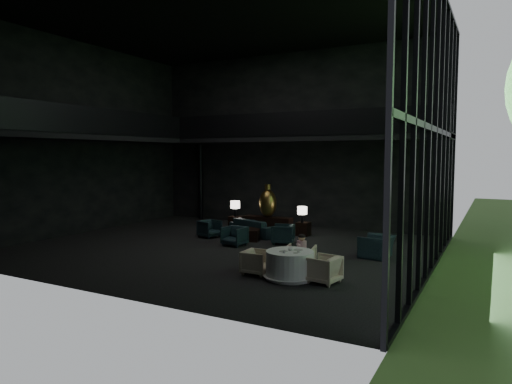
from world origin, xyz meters
The scene contains 35 objects.
floor centered at (0.00, 0.00, 0.00)m, with size 14.00×12.00×0.02m, color black.
ceiling centered at (0.00, 0.00, 8.00)m, with size 14.00×12.00×0.02m, color black.
wall_back centered at (0.00, 6.00, 4.00)m, with size 14.00×0.04×8.00m, color black.
wall_front centered at (0.00, -6.00, 4.00)m, with size 14.00×0.04×8.00m, color black.
wall_left centered at (-7.00, 0.00, 4.00)m, with size 0.04×12.00×8.00m, color black.
curtain_wall centered at (6.95, 0.00, 4.00)m, with size 0.20×12.00×8.00m, color black, non-canonical shape.
mezzanine_left centered at (-6.00, 0.00, 4.00)m, with size 2.00×12.00×0.25m, color black.
mezzanine_back centered at (1.00, 5.00, 4.00)m, with size 12.00×2.00×0.25m, color black.
railing_left centered at (-5.00, 0.00, 4.60)m, with size 0.06×12.00×1.00m, color black.
railing_back centered at (1.00, 4.00, 4.60)m, with size 12.00×0.06×1.00m, color black.
column_nw centered at (-5.00, 5.70, 2.00)m, with size 0.24×0.24×4.00m, color black.
column_ne centered at (4.80, 4.00, 2.00)m, with size 0.24×0.24×4.00m, color black.
console centered at (-0.05, 3.59, 0.34)m, with size 2.14×0.49×0.68m, color black.
bronze_urn centered at (-0.05, 3.56, 1.27)m, with size 0.74×0.74×1.39m.
side_table_left centered at (-1.65, 3.64, 0.30)m, with size 0.54×0.54×0.59m, color black.
table_lamp_left centered at (-1.65, 3.55, 1.09)m, with size 0.41×0.41×0.69m.
side_table_right centered at (1.55, 3.65, 0.28)m, with size 0.50×0.50×0.55m, color black.
table_lamp_right centered at (1.55, 3.49, 1.02)m, with size 0.39×0.39×0.66m.
sofa centered at (-0.21, 2.72, 0.51)m, with size 2.59×0.75×1.01m, color black.
lounge_armchair_west centered at (-1.62, 1.48, 0.37)m, with size 0.73×0.68×0.75m, color black.
lounge_armchair_east centered at (1.54, 1.64, 0.41)m, with size 0.80×0.75×0.82m, color black.
lounge_armchair_south centered at (0.13, 0.50, 0.39)m, with size 0.75×0.71×0.78m, color black.
window_armchair centered at (5.16, 1.05, 0.48)m, with size 1.09×0.71×0.95m, color black.
coffee_table centered at (-0.02, 1.71, 0.22)m, with size 0.97×0.97×0.43m, color black.
dining_table centered at (3.71, -2.61, 0.33)m, with size 1.45×1.45×0.75m.
dining_chair_north centered at (3.67, -1.78, 0.44)m, with size 0.85×0.80×0.88m, color tan.
dining_chair_east centered at (4.64, -2.57, 0.39)m, with size 0.76×0.72×0.79m, color #BEB491.
dining_chair_west centered at (2.72, -2.62, 0.35)m, with size 0.68×0.64×0.70m, color #A9A186.
child centered at (3.64, -1.61, 0.75)m, with size 0.28×0.28×0.60m.
plate_a centered at (3.60, -2.78, 0.76)m, with size 0.22×0.22×0.01m, color white.
plate_b centered at (3.87, -2.42, 0.76)m, with size 0.24×0.24×0.02m, color white.
saucer centered at (3.96, -2.79, 0.76)m, with size 0.14×0.14×0.01m, color white.
coffee_cup centered at (4.01, -2.71, 0.79)m, with size 0.08×0.08×0.06m, color white.
cereal_bowl centered at (3.70, -2.54, 0.79)m, with size 0.15×0.15×0.08m, color white.
cream_pot centered at (3.68, -2.93, 0.79)m, with size 0.06×0.06×0.07m, color #99999E.
Camera 1 is at (8.56, -13.61, 3.31)m, focal length 32.00 mm.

